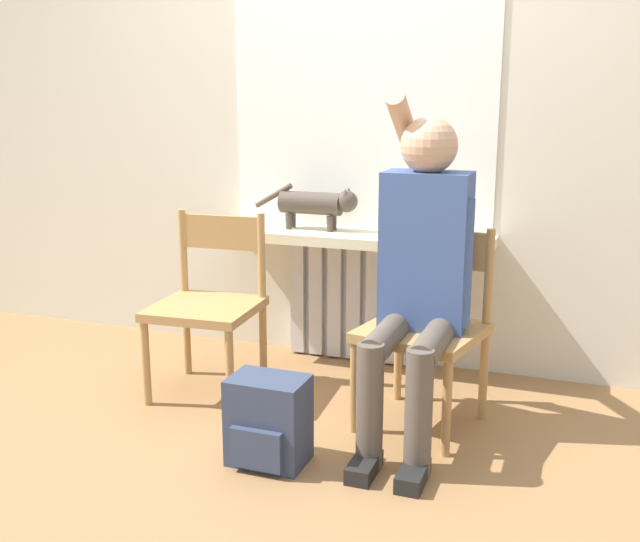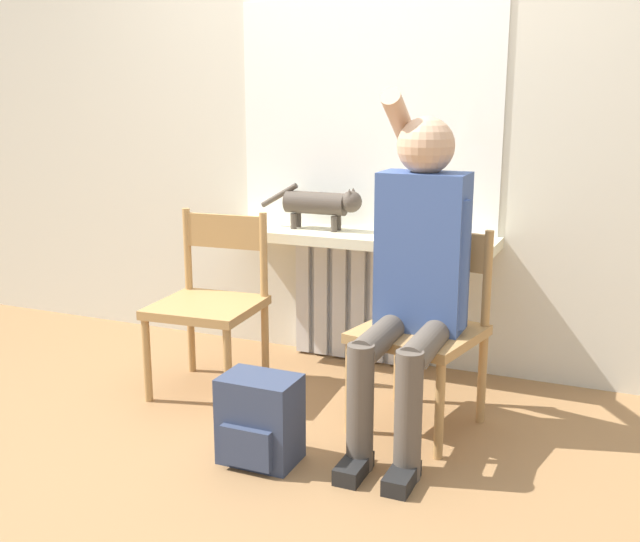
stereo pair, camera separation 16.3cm
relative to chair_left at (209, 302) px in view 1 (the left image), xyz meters
The scene contains 10 objects.
ground_plane 0.83m from the chair_left, 46.02° to the right, with size 12.00×12.00×0.00m, color olive.
wall_with_window 1.27m from the chair_left, 55.04° to the left, with size 7.00×0.06×2.70m.
radiator 0.81m from the chair_left, 51.88° to the left, with size 0.72×0.08×0.64m.
windowsill 0.76m from the chair_left, 46.08° to the left, with size 1.39×0.33×0.05m.
window_glass 1.17m from the chair_left, 53.68° to the left, with size 1.33×0.01×1.11m.
chair_left is the anchor object (origin of this frame).
chair_right 1.00m from the chair_left, ahead, with size 0.53×0.53×0.82m.
person 1.04m from the chair_left, ahead, with size 0.36×0.99×1.37m.
cat 0.74m from the chair_left, 58.01° to the left, with size 0.54×0.11×0.23m.
backpack 0.82m from the chair_left, 45.77° to the right, with size 0.28×0.23×0.33m.
Camera 1 is at (1.12, -2.38, 1.34)m, focal length 42.00 mm.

